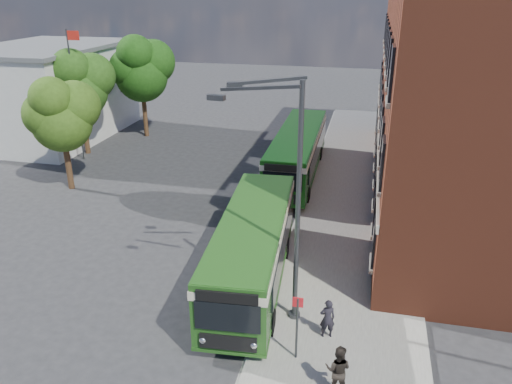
# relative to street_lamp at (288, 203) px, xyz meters

# --- Properties ---
(ground) EXTENTS (120.00, 120.00, 0.00)m
(ground) POSITION_rel_street_lamp_xyz_m (-4.84, 2.00, -4.79)
(ground) COLOR #272729
(ground) RESTS_ON ground
(pavement) EXTENTS (6.00, 48.00, 0.15)m
(pavement) POSITION_rel_street_lamp_xyz_m (2.16, 10.00, -4.72)
(pavement) COLOR gray
(pavement) RESTS_ON ground
(kerb_line) EXTENTS (0.12, 48.00, 0.01)m
(kerb_line) POSITION_rel_street_lamp_xyz_m (-0.89, 10.00, -4.79)
(kerb_line) COLOR beige
(kerb_line) RESTS_ON ground
(brick_office) EXTENTS (12.10, 26.00, 14.20)m
(brick_office) POSITION_rel_street_lamp_xyz_m (9.16, 14.00, 2.18)
(brick_office) COLOR brown
(brick_office) RESTS_ON ground
(white_building) EXTENTS (9.40, 13.40, 7.30)m
(white_building) POSITION_rel_street_lamp_xyz_m (-22.84, 20.00, -1.13)
(white_building) COLOR beige
(white_building) RESTS_ON ground
(flagpole) EXTENTS (0.95, 0.10, 9.00)m
(flagpole) POSITION_rel_street_lamp_xyz_m (-17.29, 15.00, 0.15)
(flagpole) COLOR #35373A
(flagpole) RESTS_ON ground
(street_lamp) EXTENTS (2.96, 2.38, 9.00)m
(street_lamp) POSITION_rel_street_lamp_xyz_m (0.00, 0.00, 0.00)
(street_lamp) COLOR #35373A
(street_lamp) RESTS_ON ground
(bus_stop_sign) EXTENTS (0.35, 0.08, 2.52)m
(bus_stop_sign) POSITION_rel_street_lamp_xyz_m (0.76, -2.20, -3.28)
(bus_stop_sign) COLOR #35373A
(bus_stop_sign) RESTS_ON ground
(bus_front) EXTENTS (3.32, 10.43, 3.02)m
(bus_front) POSITION_rel_street_lamp_xyz_m (-1.75, 2.11, -2.96)
(bus_front) COLOR #204E17
(bus_front) RESTS_ON ground
(bus_rear) EXTENTS (2.79, 12.46, 3.02)m
(bus_rear) POSITION_rel_street_lamp_xyz_m (-1.84, 15.19, -2.96)
(bus_rear) COLOR #145514
(bus_rear) RESTS_ON ground
(pedestrian_a) EXTENTS (0.63, 0.51, 1.51)m
(pedestrian_a) POSITION_rel_street_lamp_xyz_m (1.65, -0.87, -3.89)
(pedestrian_a) COLOR black
(pedestrian_a) RESTS_ON pavement
(pedestrian_b) EXTENTS (0.87, 0.71, 1.67)m
(pedestrian_b) POSITION_rel_street_lamp_xyz_m (2.21, -3.41, -3.81)
(pedestrian_b) COLOR black
(pedestrian_b) RESTS_ON pavement
(tree_left) EXTENTS (4.13, 3.93, 6.98)m
(tree_left) POSITION_rel_street_lamp_xyz_m (-15.10, 9.84, -0.06)
(tree_left) COLOR #392515
(tree_left) RESTS_ON ground
(tree_mid) EXTENTS (4.57, 4.34, 7.71)m
(tree_mid) POSITION_rel_street_lamp_xyz_m (-17.76, 16.35, 0.44)
(tree_mid) COLOR #392515
(tree_mid) RESTS_ON ground
(tree_right) EXTENTS (4.86, 4.62, 8.20)m
(tree_right) POSITION_rel_street_lamp_xyz_m (-15.41, 21.61, 0.77)
(tree_right) COLOR #392515
(tree_right) RESTS_ON ground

